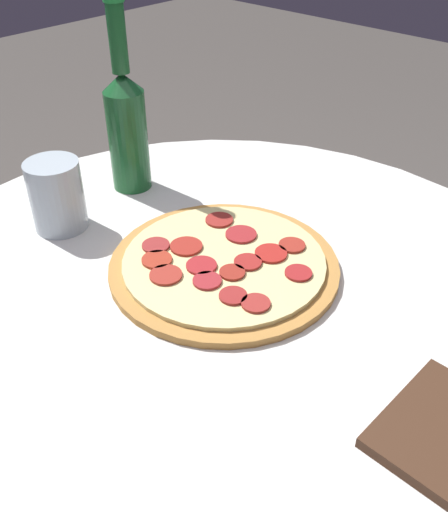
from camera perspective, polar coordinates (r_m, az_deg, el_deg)
The scene contains 4 objects.
table at distance 0.83m, azimuth -0.48°, elevation -14.04°, with size 0.90×0.90×0.75m.
pizza at distance 0.73m, azimuth -0.01°, elevation -0.77°, with size 0.29×0.29×0.02m.
beer_bottle at distance 0.89m, azimuth -9.71°, elevation 12.86°, with size 0.06×0.06×0.28m.
drinking_glass at distance 0.82m, azimuth -16.39°, elevation 5.83°, with size 0.07×0.07×0.10m.
Camera 1 is at (-0.37, 0.39, 1.19)m, focal length 40.00 mm.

